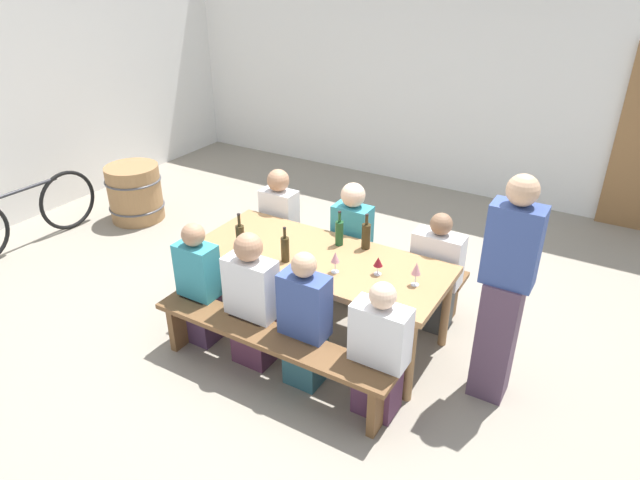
{
  "coord_description": "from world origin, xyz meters",
  "views": [
    {
      "loc": [
        2.03,
        -3.4,
        2.98
      ],
      "look_at": [
        0.0,
        0.0,
        0.9
      ],
      "focal_mm": 31.47,
      "sensor_mm": 36.0,
      "label": 1
    }
  ],
  "objects_px": {
    "bench_far": "(360,260)",
    "wine_bottle_0": "(366,236)",
    "tasting_table": "(320,264)",
    "wine_barrel": "(135,193)",
    "wine_bottle_1": "(240,237)",
    "seated_guest_far_1": "(352,245)",
    "seated_guest_near_0": "(199,287)",
    "seated_guest_far_0": "(280,227)",
    "seated_guest_near_2": "(305,324)",
    "parked_bicycle_0": "(23,215)",
    "bench_near": "(269,344)",
    "wine_bottle_2": "(339,232)",
    "seated_guest_near_3": "(379,354)",
    "wine_bottle_3": "(285,249)",
    "standing_host": "(504,295)",
    "wine_glass_0": "(335,258)",
    "wine_glass_1": "(378,262)",
    "seated_guest_far_2": "(435,276)",
    "wine_glass_2": "(416,269)"
  },
  "relations": [
    {
      "from": "tasting_table",
      "to": "wine_barrel",
      "type": "relative_size",
      "value": 3.11
    },
    {
      "from": "seated_guest_near_3",
      "to": "wine_barrel",
      "type": "bearing_deg",
      "value": 70.16
    },
    {
      "from": "bench_near",
      "to": "wine_bottle_3",
      "type": "bearing_deg",
      "value": 110.52
    },
    {
      "from": "seated_guest_far_0",
      "to": "seated_guest_far_1",
      "type": "bearing_deg",
      "value": 90.0
    },
    {
      "from": "bench_far",
      "to": "wine_bottle_2",
      "type": "relative_size",
      "value": 6.5
    },
    {
      "from": "wine_glass_2",
      "to": "wine_barrel",
      "type": "bearing_deg",
      "value": 167.95
    },
    {
      "from": "wine_bottle_1",
      "to": "seated_guest_far_1",
      "type": "distance_m",
      "value": 1.07
    },
    {
      "from": "seated_guest_near_0",
      "to": "seated_guest_far_2",
      "type": "bearing_deg",
      "value": -53.51
    },
    {
      "from": "standing_host",
      "to": "seated_guest_far_1",
      "type": "bearing_deg",
      "value": -21.2
    },
    {
      "from": "seated_guest_near_0",
      "to": "standing_host",
      "type": "relative_size",
      "value": 0.63
    },
    {
      "from": "seated_guest_near_2",
      "to": "standing_host",
      "type": "distance_m",
      "value": 1.42
    },
    {
      "from": "tasting_table",
      "to": "parked_bicycle_0",
      "type": "height_order",
      "value": "parked_bicycle_0"
    },
    {
      "from": "seated_guest_far_1",
      "to": "wine_bottle_0",
      "type": "bearing_deg",
      "value": 44.87
    },
    {
      "from": "wine_bottle_1",
      "to": "wine_bottle_3",
      "type": "bearing_deg",
      "value": 6.43
    },
    {
      "from": "bench_near",
      "to": "bench_far",
      "type": "relative_size",
      "value": 1.0
    },
    {
      "from": "bench_near",
      "to": "wine_glass_1",
      "type": "xyz_separation_m",
      "value": [
        0.52,
        0.72,
        0.5
      ]
    },
    {
      "from": "bench_near",
      "to": "seated_guest_far_0",
      "type": "bearing_deg",
      "value": 121.27
    },
    {
      "from": "seated_guest_near_2",
      "to": "standing_host",
      "type": "xyz_separation_m",
      "value": [
        1.24,
        0.6,
        0.33
      ]
    },
    {
      "from": "bench_far",
      "to": "wine_bottle_0",
      "type": "height_order",
      "value": "wine_bottle_0"
    },
    {
      "from": "bench_near",
      "to": "seated_guest_near_2",
      "type": "height_order",
      "value": "seated_guest_near_2"
    },
    {
      "from": "standing_host",
      "to": "seated_guest_far_2",
      "type": "bearing_deg",
      "value": -40.52
    },
    {
      "from": "parked_bicycle_0",
      "to": "seated_guest_near_3",
      "type": "bearing_deg",
      "value": -90.63
    },
    {
      "from": "wine_bottle_1",
      "to": "seated_guest_near_2",
      "type": "bearing_deg",
      "value": -22.04
    },
    {
      "from": "seated_guest_far_2",
      "to": "standing_host",
      "type": "xyz_separation_m",
      "value": [
        0.67,
        -0.57,
        0.35
      ]
    },
    {
      "from": "wine_bottle_1",
      "to": "seated_guest_far_1",
      "type": "height_order",
      "value": "seated_guest_far_1"
    },
    {
      "from": "wine_bottle_0",
      "to": "wine_glass_1",
      "type": "bearing_deg",
      "value": -50.86
    },
    {
      "from": "seated_guest_near_3",
      "to": "seated_guest_far_2",
      "type": "distance_m",
      "value": 1.17
    },
    {
      "from": "wine_bottle_0",
      "to": "seated_guest_far_1",
      "type": "bearing_deg",
      "value": 134.87
    },
    {
      "from": "tasting_table",
      "to": "wine_glass_0",
      "type": "height_order",
      "value": "wine_glass_0"
    },
    {
      "from": "bench_near",
      "to": "wine_glass_2",
      "type": "bearing_deg",
      "value": 41.27
    },
    {
      "from": "wine_bottle_0",
      "to": "wine_glass_1",
      "type": "height_order",
      "value": "wine_bottle_0"
    },
    {
      "from": "seated_guest_near_2",
      "to": "parked_bicycle_0",
      "type": "xyz_separation_m",
      "value": [
        -3.82,
        0.28,
        -0.16
      ]
    },
    {
      "from": "seated_guest_far_1",
      "to": "seated_guest_far_2",
      "type": "distance_m",
      "value": 0.81
    },
    {
      "from": "seated_guest_near_0",
      "to": "wine_glass_0",
      "type": "bearing_deg",
      "value": -66.98
    },
    {
      "from": "wine_bottle_2",
      "to": "standing_host",
      "type": "bearing_deg",
      "value": -9.67
    },
    {
      "from": "standing_host",
      "to": "seated_guest_near_2",
      "type": "bearing_deg",
      "value": 25.83
    },
    {
      "from": "wine_bottle_0",
      "to": "wine_bottle_1",
      "type": "height_order",
      "value": "wine_bottle_1"
    },
    {
      "from": "wine_bottle_2",
      "to": "seated_guest_near_3",
      "type": "distance_m",
      "value": 1.21
    },
    {
      "from": "tasting_table",
      "to": "wine_bottle_1",
      "type": "distance_m",
      "value": 0.69
    },
    {
      "from": "wine_bottle_3",
      "to": "standing_host",
      "type": "height_order",
      "value": "standing_host"
    },
    {
      "from": "wine_glass_0",
      "to": "wine_barrel",
      "type": "bearing_deg",
      "value": 163.59
    },
    {
      "from": "seated_guest_far_2",
      "to": "standing_host",
      "type": "height_order",
      "value": "standing_host"
    },
    {
      "from": "wine_bottle_1",
      "to": "seated_guest_near_0",
      "type": "relative_size",
      "value": 0.31
    },
    {
      "from": "wine_glass_1",
      "to": "seated_guest_near_0",
      "type": "height_order",
      "value": "seated_guest_near_0"
    },
    {
      "from": "wine_bottle_3",
      "to": "seated_guest_near_3",
      "type": "relative_size",
      "value": 0.28
    },
    {
      "from": "wine_glass_0",
      "to": "wine_bottle_1",
      "type": "bearing_deg",
      "value": -173.2
    },
    {
      "from": "seated_guest_near_3",
      "to": "wine_glass_0",
      "type": "bearing_deg",
      "value": 53.88
    },
    {
      "from": "seated_guest_near_2",
      "to": "seated_guest_far_1",
      "type": "height_order",
      "value": "seated_guest_far_1"
    },
    {
      "from": "seated_guest_near_0",
      "to": "seated_guest_far_0",
      "type": "distance_m",
      "value": 1.17
    },
    {
      "from": "seated_guest_near_2",
      "to": "seated_guest_far_0",
      "type": "bearing_deg",
      "value": 41.1
    }
  ]
}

